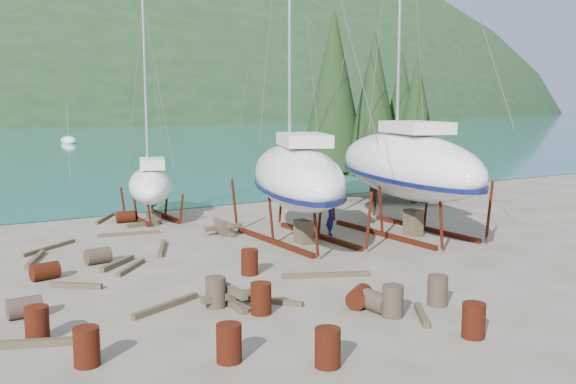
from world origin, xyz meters
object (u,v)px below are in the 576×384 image
large_sailboat_near (297,175)px  large_sailboat_far (406,164)px  small_sailboat_shore (150,184)px  worker (331,218)px

large_sailboat_near → large_sailboat_far: (4.98, -1.15, 0.31)m
large_sailboat_far → small_sailboat_shore: bearing=149.1°
large_sailboat_far → small_sailboat_shore: 12.63m
large_sailboat_far → worker: (-3.08, 1.36, -2.35)m
large_sailboat_far → worker: size_ratio=12.27×
small_sailboat_shore → worker: 9.62m
large_sailboat_near → worker: (1.90, 0.20, -2.03)m
large_sailboat_far → small_sailboat_shore: size_ratio=1.77×
large_sailboat_near → worker: size_ratio=11.19×
large_sailboat_far → worker: large_sailboat_far is taller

